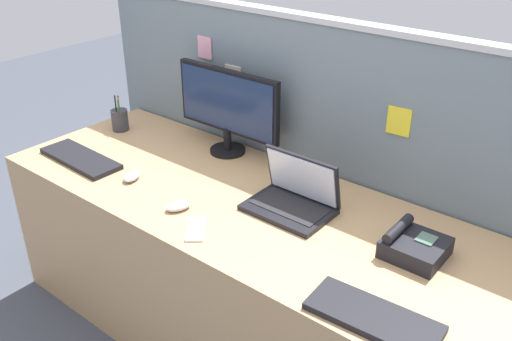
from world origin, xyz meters
name	(u,v)px	position (x,y,z in m)	size (l,w,h in m)	color
ground_plane	(249,337)	(0.00, 0.00, 0.00)	(10.00, 10.00, 0.00)	#424751
desk	(249,274)	(0.00, 0.00, 0.36)	(2.26, 0.79, 0.72)	tan
cubicle_divider	(309,169)	(0.00, 0.44, 0.69)	(2.43, 0.08, 1.38)	slate
desktop_monitor	(228,106)	(-0.37, 0.30, 0.95)	(0.56, 0.17, 0.40)	black
laptop	(294,196)	(0.17, 0.08, 0.78)	(0.33, 0.23, 0.22)	black
desk_phone	(414,246)	(0.66, 0.08, 0.76)	(0.20, 0.19, 0.10)	black
keyboard_main	(80,158)	(-0.83, -0.20, 0.74)	(0.43, 0.15, 0.02)	black
keyboard_spare	(373,317)	(0.71, -0.29, 0.74)	(0.39, 0.16, 0.02)	black
computer_mouse_right_hand	(178,206)	(-0.17, -0.22, 0.74)	(0.06, 0.10, 0.03)	silver
computer_mouse_left_hand	(132,176)	(-0.50, -0.17, 0.74)	(0.06, 0.10, 0.03)	#B2B5BC
pen_cup	(120,120)	(-0.97, 0.14, 0.78)	(0.08, 0.08, 0.19)	#333338
cell_phone_white_slab	(196,230)	(-0.02, -0.28, 0.73)	(0.07, 0.15, 0.01)	silver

